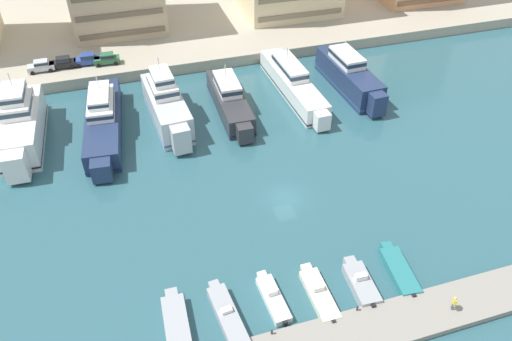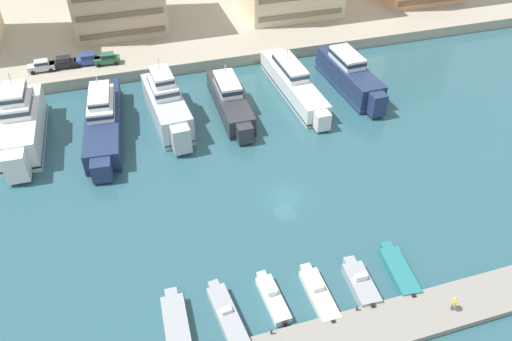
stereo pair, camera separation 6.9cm
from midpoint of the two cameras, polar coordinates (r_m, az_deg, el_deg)
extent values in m
plane|color=#2D5B66|center=(59.38, 3.35, -3.11)|extent=(400.00, 400.00, 0.00)
cube|color=gray|center=(47.95, 11.58, -17.73)|extent=(120.00, 4.56, 0.69)
cube|color=white|center=(74.02, -25.15, 4.46)|extent=(5.37, 15.41, 4.25)
cube|color=white|center=(66.88, -25.77, 0.44)|extent=(2.75, 2.51, 3.61)
cube|color=black|center=(74.74, -24.86, 3.60)|extent=(5.43, 15.57, 0.24)
cube|color=white|center=(73.53, -25.70, 6.84)|extent=(4.00, 6.53, 1.68)
cube|color=#233342|center=(73.45, -25.74, 6.95)|extent=(4.05, 6.60, 0.60)
cube|color=white|center=(72.79, -26.05, 7.87)|extent=(3.12, 5.10, 1.46)
cube|color=#233342|center=(72.73, -26.08, 7.97)|extent=(3.16, 5.15, 0.53)
cylinder|color=silver|center=(72.90, -26.34, 9.33)|extent=(0.16, 0.16, 1.80)
cube|color=white|center=(81.32, -24.51, 7.03)|extent=(4.14, 1.04, 0.20)
cube|color=navy|center=(72.37, -17.03, 5.26)|extent=(6.15, 19.76, 2.94)
cube|color=navy|center=(63.61, -17.26, 0.05)|extent=(2.62, 2.42, 2.50)
cube|color=#192347|center=(72.89, -16.89, 4.64)|extent=(6.21, 19.96, 0.24)
cube|color=white|center=(72.49, -17.33, 7.30)|extent=(4.17, 8.44, 1.38)
cube|color=#233342|center=(72.42, -17.35, 7.40)|extent=(4.22, 8.53, 0.50)
cube|color=white|center=(71.86, -17.52, 8.16)|extent=(3.25, 6.59, 1.17)
cube|color=#233342|center=(71.80, -17.54, 8.24)|extent=(3.29, 6.65, 0.42)
cylinder|color=silver|center=(72.22, -17.72, 9.66)|extent=(0.16, 0.16, 1.80)
cube|color=navy|center=(81.41, -16.79, 8.78)|extent=(3.83, 1.23, 0.20)
cube|color=silver|center=(72.30, -10.19, 7.04)|extent=(5.18, 14.65, 4.19)
cube|color=silver|center=(65.52, -8.61, 3.59)|extent=(2.49, 2.29, 3.56)
cube|color=#334C7F|center=(73.03, -10.07, 6.13)|extent=(5.23, 14.79, 0.24)
cube|color=white|center=(71.76, -10.64, 9.42)|extent=(3.72, 6.25, 1.62)
cube|color=#233342|center=(71.68, -10.66, 9.53)|extent=(3.76, 6.31, 0.58)
cube|color=white|center=(71.03, -10.79, 10.48)|extent=(2.90, 4.87, 1.43)
cube|color=#233342|center=(70.96, -10.80, 10.58)|extent=(2.94, 4.92, 0.52)
cylinder|color=silver|center=(71.08, -11.11, 11.94)|extent=(0.16, 0.16, 1.80)
cube|color=silver|center=(79.31, -11.35, 9.18)|extent=(3.70, 1.13, 0.20)
cube|color=#333338|center=(74.09, -3.06, 7.88)|extent=(4.11, 15.43, 2.83)
cube|color=#333338|center=(67.11, -1.34, 4.29)|extent=(2.12, 1.94, 2.41)
cube|color=#192347|center=(74.58, -3.04, 7.27)|extent=(4.15, 15.59, 0.24)
cube|color=white|center=(73.93, -3.33, 9.81)|extent=(3.09, 6.51, 1.66)
cube|color=#233342|center=(73.85, -3.34, 9.92)|extent=(3.13, 6.58, 0.60)
cylinder|color=silver|center=(73.93, -3.56, 11.33)|extent=(0.16, 0.16, 1.80)
cube|color=#333338|center=(81.30, -4.42, 10.35)|extent=(3.23, 0.97, 0.20)
cube|color=white|center=(78.38, 4.19, 9.76)|extent=(4.28, 19.77, 2.92)
cube|color=white|center=(70.13, 7.50, 5.69)|extent=(2.08, 1.90, 2.48)
cube|color=black|center=(78.85, 4.16, 9.16)|extent=(4.33, 19.97, 0.24)
cube|color=white|center=(78.48, 3.85, 11.72)|extent=(3.13, 8.34, 1.66)
cube|color=#233342|center=(78.40, 3.86, 11.82)|extent=(3.17, 8.43, 0.60)
cylinder|color=silver|center=(78.72, 3.56, 13.23)|extent=(0.16, 0.16, 1.80)
cube|color=white|center=(87.09, 1.55, 12.55)|extent=(3.16, 1.00, 0.20)
cube|color=navy|center=(80.62, 10.49, 10.47)|extent=(4.69, 15.64, 3.88)
cube|color=navy|center=(74.26, 13.61, 7.39)|extent=(2.32, 2.12, 3.30)
cube|color=#334C7F|center=(81.22, 10.39, 9.69)|extent=(4.73, 15.80, 0.24)
cube|color=white|center=(80.25, 10.33, 12.57)|extent=(3.43, 6.63, 1.60)
cube|color=#233342|center=(80.18, 10.34, 12.67)|extent=(3.47, 6.69, 0.58)
cylinder|color=silver|center=(80.28, 10.14, 13.96)|extent=(0.16, 0.16, 1.80)
cube|color=navy|center=(87.34, 7.88, 12.47)|extent=(3.49, 1.04, 0.20)
cube|color=#9EA3A8|center=(47.71, -9.06, -17.26)|extent=(2.40, 6.52, 1.05)
cube|color=#9EA3A8|center=(49.86, -9.66, -13.84)|extent=(1.22, 1.01, 0.90)
cube|color=#9EA3A8|center=(47.65, -3.15, -16.65)|extent=(2.54, 7.55, 1.09)
cube|color=#9EA3A8|center=(49.94, -4.83, -13.06)|extent=(1.07, 0.91, 0.93)
cube|color=silver|center=(47.34, -3.42, -15.64)|extent=(1.05, 0.70, 0.38)
cube|color=#283847|center=(47.45, -3.55, -15.34)|extent=(0.91, 0.17, 0.23)
cube|color=white|center=(49.05, 1.97, -14.54)|extent=(1.93, 5.49, 0.80)
cube|color=white|center=(50.75, 0.67, -11.96)|extent=(0.94, 0.78, 0.68)
cube|color=silver|center=(48.72, 1.80, -13.71)|extent=(0.93, 0.65, 0.57)
cube|color=#283847|center=(48.81, 1.68, -13.40)|extent=(0.82, 0.12, 0.34)
cube|color=black|center=(47.42, 3.33, -17.06)|extent=(0.37, 0.30, 0.60)
cube|color=beige|center=(49.70, 7.24, -14.00)|extent=(1.91, 6.13, 0.75)
cube|color=beige|center=(51.60, 5.75, -11.11)|extent=(1.05, 0.86, 0.64)
cube|color=silver|center=(49.42, 7.10, -13.14)|extent=(1.05, 0.60, 0.56)
cube|color=#283847|center=(49.51, 6.98, -12.84)|extent=(0.95, 0.08, 0.34)
cube|color=black|center=(47.94, 8.81, -16.82)|extent=(0.36, 0.28, 0.60)
cube|color=#9EA3A8|center=(50.95, 11.92, -12.68)|extent=(2.36, 5.12, 1.04)
cube|color=#9EA3A8|center=(52.57, 10.64, -10.29)|extent=(1.20, 1.00, 0.88)
cube|color=silver|center=(50.53, 11.87, -11.79)|extent=(1.18, 0.66, 0.60)
cube|color=#283847|center=(50.61, 11.76, -11.49)|extent=(1.05, 0.14, 0.36)
cube|color=black|center=(49.46, 13.21, -14.91)|extent=(0.37, 0.30, 0.60)
cube|color=teal|center=(53.00, 16.08, -11.09)|extent=(2.68, 6.15, 0.88)
cube|color=teal|center=(54.92, 14.67, -8.46)|extent=(1.22, 1.04, 0.75)
cube|color=black|center=(51.23, 17.54, -13.59)|extent=(0.39, 0.32, 0.60)
cube|color=#B7BCC1|center=(87.76, -23.37, 10.80)|extent=(4.12, 1.75, 0.80)
cube|color=#B7BCC1|center=(87.43, -23.40, 11.24)|extent=(2.12, 1.58, 0.68)
cube|color=#1E2833|center=(87.43, -23.40, 11.24)|extent=(2.08, 1.60, 0.37)
cylinder|color=black|center=(87.35, -24.18, 10.12)|extent=(0.64, 0.23, 0.64)
cylinder|color=black|center=(88.87, -24.16, 10.62)|extent=(0.64, 0.23, 0.64)
cylinder|color=black|center=(87.02, -22.44, 10.51)|extent=(0.64, 0.23, 0.64)
cylinder|color=black|center=(88.55, -22.44, 11.01)|extent=(0.64, 0.23, 0.64)
cube|color=black|center=(87.54, -21.22, 11.31)|extent=(4.12, 1.75, 0.80)
cube|color=black|center=(87.21, -21.23, 11.75)|extent=(2.12, 1.59, 0.68)
cube|color=#1E2833|center=(87.21, -21.23, 11.75)|extent=(2.08, 1.60, 0.37)
cylinder|color=black|center=(87.10, -22.04, 10.65)|extent=(0.64, 0.23, 0.64)
cylinder|color=black|center=(88.62, -22.02, 11.14)|extent=(0.64, 0.23, 0.64)
cylinder|color=black|center=(86.82, -20.28, 11.01)|extent=(0.64, 0.23, 0.64)
cylinder|color=black|center=(88.34, -20.29, 11.50)|extent=(0.64, 0.23, 0.64)
cube|color=#28428E|center=(87.30, -18.75, 11.83)|extent=(4.19, 1.92, 0.80)
cube|color=#28428E|center=(86.97, -18.75, 12.27)|extent=(2.18, 1.67, 0.68)
cube|color=#1E2833|center=(86.97, -18.75, 12.27)|extent=(2.14, 1.69, 0.37)
cylinder|color=black|center=(86.85, -19.59, 11.19)|extent=(0.65, 0.25, 0.64)
cylinder|color=black|center=(88.38, -19.56, 11.69)|extent=(0.65, 0.25, 0.64)
cylinder|color=black|center=(86.58, -17.81, 11.51)|extent=(0.65, 0.25, 0.64)
cylinder|color=black|center=(88.11, -17.81, 12.00)|extent=(0.65, 0.25, 0.64)
cube|color=#2D6642|center=(86.52, -16.71, 12.01)|extent=(4.18, 1.90, 0.80)
cube|color=#2D6642|center=(86.19, -16.70, 12.46)|extent=(2.17, 1.66, 0.68)
cube|color=#1E2833|center=(86.19, -16.70, 12.46)|extent=(2.13, 1.67, 0.37)
cylinder|color=black|center=(86.02, -17.55, 11.37)|extent=(0.65, 0.25, 0.64)
cylinder|color=black|center=(87.54, -17.56, 11.87)|extent=(0.65, 0.25, 0.64)
cylinder|color=black|center=(85.86, -15.74, 11.69)|extent=(0.65, 0.25, 0.64)
cylinder|color=black|center=(87.39, -15.78, 12.18)|extent=(0.65, 0.25, 0.64)
cube|color=#6D5F4B|center=(93.02, -14.97, 14.91)|extent=(14.67, 0.24, 0.90)
cube|color=#6D5F4B|center=(91.79, -15.32, 16.76)|extent=(14.67, 0.24, 0.90)
cube|color=#7E7359|center=(97.77, 5.10, 17.27)|extent=(16.57, 0.24, 0.90)
cube|color=brown|center=(110.55, 19.43, 17.87)|extent=(15.15, 0.24, 0.90)
cylinder|color=#4C515B|center=(51.11, 21.50, -14.14)|extent=(0.14, 0.14, 0.84)
cylinder|color=#4C515B|center=(51.02, 21.54, -14.29)|extent=(0.14, 0.14, 0.84)
cube|color=yellow|center=(50.50, 21.72, -13.71)|extent=(0.39, 0.52, 0.64)
cylinder|color=yellow|center=(50.71, 21.64, -13.49)|extent=(0.10, 0.10, 0.64)
cylinder|color=yellow|center=(50.38, 21.77, -14.00)|extent=(0.10, 0.10, 0.64)
sphere|color=beige|center=(50.17, 21.84, -13.40)|extent=(0.23, 0.23, 0.23)
cylinder|color=#2D2D33|center=(46.45, 1.77, -17.99)|extent=(0.18, 0.18, 0.45)
sphere|color=#2D2D33|center=(46.21, 1.78, -17.80)|extent=(0.20, 0.20, 0.20)
cylinder|color=#2D2D33|center=(48.71, 11.45, -15.21)|extent=(0.18, 0.18, 0.45)
sphere|color=#2D2D33|center=(48.48, 11.49, -15.01)|extent=(0.20, 0.20, 0.20)
camera|label=1|loc=(0.03, -90.03, -0.03)|focal=35.00mm
camera|label=2|loc=(0.03, 89.97, 0.03)|focal=35.00mm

